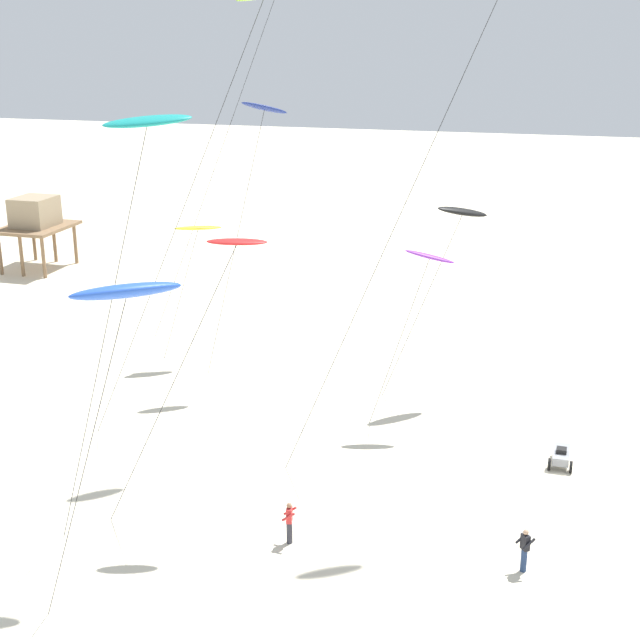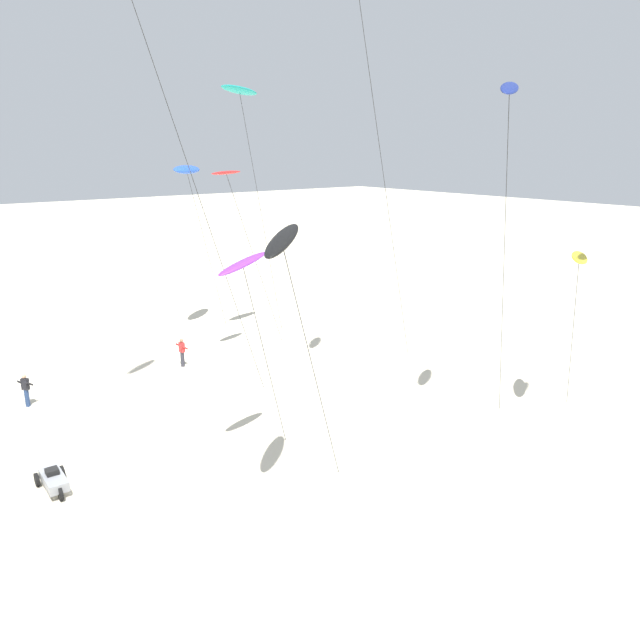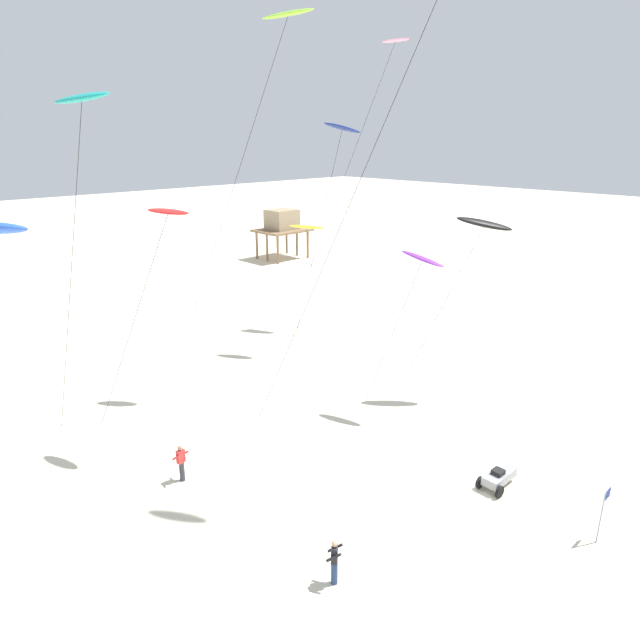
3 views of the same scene
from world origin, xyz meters
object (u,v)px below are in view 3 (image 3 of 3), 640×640
Objects in this scene: kite_purple at (422,260)px; kite_flyer_nearest at (334,561)px; kite_pink at (390,54)px; kite_navy at (341,131)px; kite_black at (484,225)px; marker_flag at (604,506)px; kite_teal at (81,100)px; kite_lime at (286,21)px; kite_yellow at (307,228)px; kite_flyer_middle at (181,462)px; stilt_house at (282,223)px; beach_buggy at (499,477)px; kite_red at (167,215)px.

kite_flyer_nearest is (-11.76, -5.55, -7.25)m from kite_purple.
kite_navy is (-6.73, -1.83, -5.06)m from kite_pink.
kite_black is 0.50× the size of kite_pink.
kite_navy reaches higher than kite_flyer_nearest.
kite_pink reaches higher than kite_navy.
kite_purple is 4.10× the size of marker_flag.
kite_teal reaches higher than kite_flyer_nearest.
marker_flag is (-7.43, -9.86, -8.09)m from kite_black.
kite_navy is 0.75× the size of kite_lime.
kite_yellow is 14.74m from kite_purple.
kite_teal is at bearing 177.49° from kite_lime.
kite_navy is at bearing 19.16° from kite_lime.
kite_flyer_middle is (-0.52, 8.51, 0.00)m from kite_flyer_nearest.
kite_navy is 22.03m from kite_flyer_middle.
stilt_house is at bearing 67.80° from kite_pink.
beach_buggy is (-6.98, -5.66, -9.15)m from kite_black.
kite_yellow is (1.20, 14.77, -1.95)m from kite_black.
kite_pink is at bearing 15.12° from kite_red.
kite_yellow is 0.39× the size of kite_pink.
kite_black is at bearing 53.03° from marker_flag.
kite_lime reaches higher than kite_flyer_middle.
beach_buggy is (-13.81, -17.84, -18.85)m from kite_pink.
kite_pink is 3.49× the size of stilt_house.
kite_teal is at bearing 93.81° from kite_flyer_nearest.
kite_black is 0.91× the size of kite_red.
kite_purple is (12.64, -7.63, -7.12)m from kite_teal.
kite_navy is at bearing -104.12° from kite_yellow.
kite_purple is at bearing -113.30° from kite_navy.
stilt_house reaches higher than kite_flyer_nearest.
kite_yellow is at bearing 41.56° from kite_lime.
stilt_house is 2.77× the size of marker_flag.
stilt_house reaches higher than beach_buggy.
kite_lime is 21.30m from kite_flyer_middle.
kite_yellow reaches higher than kite_flyer_middle.
kite_pink is at bearing 46.14° from kite_purple.
kite_navy is 7.09× the size of marker_flag.
kite_navy is 8.91× the size of kite_flyer_nearest.
kite_red is (-15.74, -8.36, 3.19)m from kite_yellow.
marker_flag is (-8.63, -24.63, -6.13)m from kite_yellow.
kite_flyer_middle is at bearing -160.30° from kite_pink.
kite_teal is 15.12m from kite_flyer_middle.
kite_lime is (-2.32, 7.18, 11.09)m from kite_purple.
kite_flyer_nearest is at bearing -128.78° from stilt_house.
kite_lime is 38.18m from stilt_house.
kite_yellow is 0.40× the size of kite_lime.
kite_navy reaches higher than stilt_house.
kite_flyer_nearest is at bearing -131.16° from kite_yellow.
kite_pink reaches higher than beach_buggy.
beach_buggy is (9.25, -9.59, -0.46)m from kite_flyer_middle.
kite_black is 18.83m from kite_flyer_middle.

